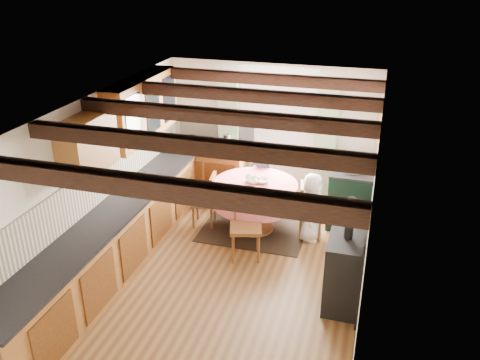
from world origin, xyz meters
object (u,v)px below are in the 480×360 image
(dining_table, at_px, (254,207))
(cup, at_px, (248,178))
(aga_range, at_px, (351,192))
(chair_left, at_px, (204,200))
(chair_near, at_px, (246,225))
(chair_right, at_px, (311,211))
(cast_iron_stove, at_px, (346,253))
(child_far, at_px, (262,178))
(child_right, at_px, (312,207))

(dining_table, bearing_deg, cup, 147.11)
(dining_table, distance_m, aga_range, 1.63)
(dining_table, xyz_separation_m, chair_left, (-0.82, -0.07, 0.04))
(chair_near, height_order, chair_right, chair_near)
(chair_near, bearing_deg, cast_iron_stove, -41.59)
(cup, bearing_deg, child_far, 84.27)
(dining_table, distance_m, chair_right, 0.89)
(dining_table, height_order, cup, cup)
(dining_table, relative_size, aga_range, 1.27)
(aga_range, relative_size, child_right, 0.97)
(child_right, distance_m, cup, 1.08)
(aga_range, distance_m, cup, 1.75)
(cup, bearing_deg, chair_near, -76.71)
(chair_near, height_order, aga_range, chair_near)
(child_right, bearing_deg, cup, 90.99)
(cast_iron_stove, xyz_separation_m, cup, (-1.66, 1.57, 0.11))
(chair_right, relative_size, cup, 8.70)
(chair_left, xyz_separation_m, cup, (0.69, 0.15, 0.41))
(chair_left, distance_m, aga_range, 2.41)
(chair_right, relative_size, aga_range, 0.85)
(chair_right, distance_m, cast_iron_stove, 1.68)
(chair_near, relative_size, chair_left, 1.17)
(dining_table, relative_size, child_right, 1.23)
(child_far, bearing_deg, dining_table, 103.04)
(chair_near, bearing_deg, chair_right, 29.62)
(dining_table, distance_m, cast_iron_stove, 2.16)
(dining_table, xyz_separation_m, cast_iron_stove, (1.54, -1.49, 0.34))
(cast_iron_stove, distance_m, child_right, 1.60)
(chair_near, distance_m, cast_iron_stove, 1.62)
(child_right, bearing_deg, dining_table, 95.26)
(dining_table, bearing_deg, aga_range, 29.06)
(aga_range, xyz_separation_m, cup, (-1.55, -0.71, 0.37))
(aga_range, relative_size, cast_iron_stove, 0.71)
(cup, bearing_deg, chair_right, -3.03)
(dining_table, xyz_separation_m, child_right, (0.90, -0.03, 0.14))
(dining_table, distance_m, child_right, 0.91)
(chair_near, distance_m, child_far, 1.52)
(chair_right, distance_m, cup, 1.09)
(chair_near, distance_m, aga_range, 2.08)
(chair_right, relative_size, child_far, 0.75)
(chair_left, distance_m, child_far, 1.10)
(chair_right, height_order, child_right, child_right)
(chair_near, xyz_separation_m, child_far, (-0.14, 1.51, 0.07))
(chair_left, height_order, child_far, child_far)
(cast_iron_stove, xyz_separation_m, child_far, (-1.60, 2.20, -0.15))
(child_right, bearing_deg, chair_near, 140.43)
(dining_table, xyz_separation_m, chair_right, (0.88, 0.03, 0.04))
(chair_left, height_order, cup, cup)
(chair_right, bearing_deg, child_right, -175.50)
(chair_near, height_order, cup, chair_near)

